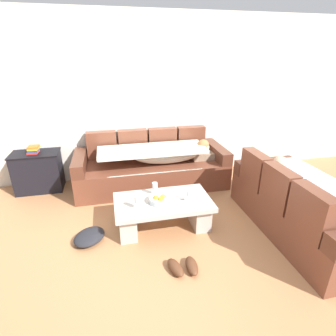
% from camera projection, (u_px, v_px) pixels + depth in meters
% --- Properties ---
extents(ground_plane, '(14.00, 14.00, 0.00)m').
position_uv_depth(ground_plane, '(159.00, 247.00, 3.08)').
color(ground_plane, '#B3794C').
extents(back_wall, '(9.00, 0.10, 2.70)m').
position_uv_depth(back_wall, '(134.00, 100.00, 4.48)').
color(back_wall, silver).
rests_on(back_wall, ground_plane).
extents(couch_along_wall, '(2.44, 0.92, 0.88)m').
position_uv_depth(couch_along_wall, '(154.00, 167.00, 4.46)').
color(couch_along_wall, brown).
rests_on(couch_along_wall, ground_plane).
extents(couch_near_window, '(0.92, 1.96, 0.88)m').
position_uv_depth(couch_near_window, '(300.00, 206.00, 3.27)').
color(couch_near_window, brown).
rests_on(couch_near_window, ground_plane).
extents(coffee_table, '(1.20, 0.68, 0.38)m').
position_uv_depth(coffee_table, '(163.00, 210.00, 3.38)').
color(coffee_table, '#B6B0A8').
rests_on(coffee_table, ground_plane).
extents(fruit_bowl, '(0.28, 0.28, 0.10)m').
position_uv_depth(fruit_bowl, '(160.00, 199.00, 3.26)').
color(fruit_bowl, silver).
rests_on(fruit_bowl, coffee_table).
extents(wine_glass_near_left, '(0.07, 0.07, 0.17)m').
position_uv_depth(wine_glass_near_left, '(137.00, 200.00, 3.10)').
color(wine_glass_near_left, silver).
rests_on(wine_glass_near_left, coffee_table).
extents(wine_glass_near_right, '(0.07, 0.07, 0.17)m').
position_uv_depth(wine_glass_near_right, '(189.00, 193.00, 3.25)').
color(wine_glass_near_right, silver).
rests_on(wine_glass_near_right, coffee_table).
extents(wine_glass_far_back, '(0.07, 0.07, 0.17)m').
position_uv_depth(wine_glass_far_back, '(155.00, 186.00, 3.42)').
color(wine_glass_far_back, silver).
rests_on(wine_glass_far_back, coffee_table).
extents(open_magazine, '(0.31, 0.25, 0.01)m').
position_uv_depth(open_magazine, '(180.00, 195.00, 3.43)').
color(open_magazine, white).
rests_on(open_magazine, coffee_table).
extents(side_cabinet, '(0.72, 0.44, 0.64)m').
position_uv_depth(side_cabinet, '(38.00, 172.00, 4.29)').
color(side_cabinet, black).
rests_on(side_cabinet, ground_plane).
extents(book_stack_on_cabinet, '(0.18, 0.22, 0.11)m').
position_uv_depth(book_stack_on_cabinet, '(33.00, 149.00, 4.14)').
color(book_stack_on_cabinet, red).
rests_on(book_stack_on_cabinet, side_cabinet).
extents(pair_of_shoes, '(0.33, 0.30, 0.09)m').
position_uv_depth(pair_of_shoes, '(184.00, 267.00, 2.74)').
color(pair_of_shoes, '#59331E').
rests_on(pair_of_shoes, ground_plane).
extents(crumpled_garment, '(0.50, 0.51, 0.12)m').
position_uv_depth(crumpled_garment, '(89.00, 237.00, 3.17)').
color(crumpled_garment, '#232328').
rests_on(crumpled_garment, ground_plane).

